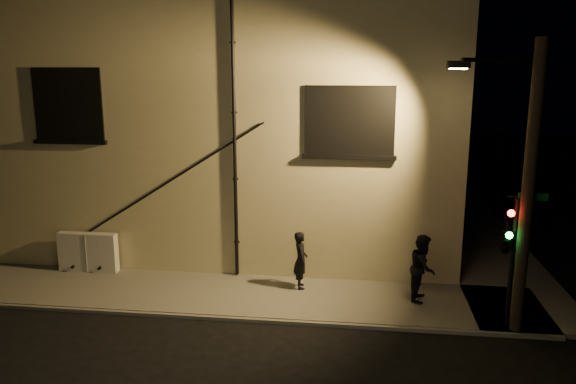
# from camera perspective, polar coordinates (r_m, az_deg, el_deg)

# --- Properties ---
(ground) EXTENTS (90.00, 90.00, 0.00)m
(ground) POSITION_cam_1_polar(r_m,az_deg,el_deg) (14.98, -0.73, -13.14)
(ground) COLOR black
(sidewalk) EXTENTS (21.00, 16.00, 0.12)m
(sidewalk) POSITION_cam_1_polar(r_m,az_deg,el_deg) (18.90, 4.86, -7.43)
(sidewalk) COLOR #66655C
(sidewalk) RESTS_ON ground
(building) EXTENTS (16.20, 12.23, 8.80)m
(building) POSITION_cam_1_polar(r_m,az_deg,el_deg) (23.00, -5.04, 7.25)
(building) COLOR #C8BF8F
(building) RESTS_ON ground
(utility_cabinet) EXTENTS (1.91, 0.32, 1.25)m
(utility_cabinet) POSITION_cam_1_polar(r_m,az_deg,el_deg) (19.07, -19.64, -5.77)
(utility_cabinet) COLOR silver
(utility_cabinet) RESTS_ON sidewalk
(pedestrian_a) EXTENTS (0.53, 0.70, 1.71)m
(pedestrian_a) POSITION_cam_1_polar(r_m,az_deg,el_deg) (16.58, 1.29, -6.91)
(pedestrian_a) COLOR black
(pedestrian_a) RESTS_ON sidewalk
(pedestrian_b) EXTENTS (0.90, 1.05, 1.88)m
(pedestrian_b) POSITION_cam_1_polar(r_m,az_deg,el_deg) (16.17, 13.53, -7.47)
(pedestrian_b) COLOR black
(pedestrian_b) RESTS_ON sidewalk
(traffic_signal) EXTENTS (1.28, 2.02, 3.43)m
(traffic_signal) POSITION_cam_1_polar(r_m,az_deg,el_deg) (14.69, 21.34, -4.42)
(traffic_signal) COLOR black
(traffic_signal) RESTS_ON sidewalk
(streetlamp_pole) EXTENTS (2.02, 1.39, 7.16)m
(streetlamp_pole) POSITION_cam_1_polar(r_m,az_deg,el_deg) (14.38, 22.82, 0.78)
(streetlamp_pole) COLOR black
(streetlamp_pole) RESTS_ON ground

